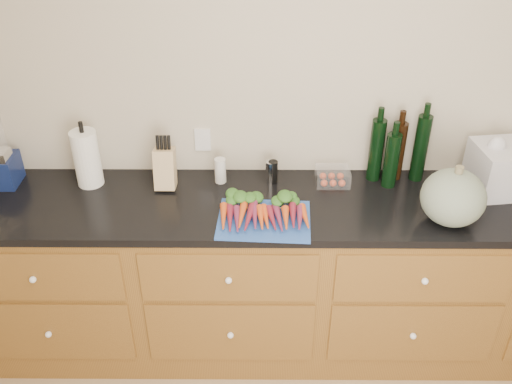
{
  "coord_description": "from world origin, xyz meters",
  "views": [
    {
      "loc": [
        -0.31,
        -0.98,
        2.49
      ],
      "look_at": [
        -0.33,
        1.2,
        1.06
      ],
      "focal_mm": 40.0,
      "sensor_mm": 36.0,
      "label": 1
    }
  ],
  "objects_px": {
    "paper_towel": "(87,158)",
    "knife_block": "(165,168)",
    "carrots": "(264,211)",
    "cutting_board": "(264,220)",
    "squash": "(453,198)",
    "tomato_box": "(333,176)"
  },
  "relations": [
    {
      "from": "carrots",
      "to": "knife_block",
      "type": "distance_m",
      "value": 0.56
    },
    {
      "from": "squash",
      "to": "knife_block",
      "type": "bearing_deg",
      "value": 167.53
    },
    {
      "from": "paper_towel",
      "to": "squash",
      "type": "bearing_deg",
      "value": -10.38
    },
    {
      "from": "carrots",
      "to": "paper_towel",
      "type": "height_order",
      "value": "paper_towel"
    },
    {
      "from": "cutting_board",
      "to": "paper_towel",
      "type": "distance_m",
      "value": 0.94
    },
    {
      "from": "carrots",
      "to": "paper_towel",
      "type": "distance_m",
      "value": 0.93
    },
    {
      "from": "paper_towel",
      "to": "carrots",
      "type": "bearing_deg",
      "value": -18.21
    },
    {
      "from": "knife_block",
      "to": "tomato_box",
      "type": "height_order",
      "value": "knife_block"
    },
    {
      "from": "carrots",
      "to": "knife_block",
      "type": "relative_size",
      "value": 2.02
    },
    {
      "from": "carrots",
      "to": "tomato_box",
      "type": "height_order",
      "value": "tomato_box"
    },
    {
      "from": "cutting_board",
      "to": "knife_block",
      "type": "xyz_separation_m",
      "value": [
        -0.49,
        0.3,
        0.1
      ]
    },
    {
      "from": "cutting_board",
      "to": "carrots",
      "type": "distance_m",
      "value": 0.04
    },
    {
      "from": "cutting_board",
      "to": "squash",
      "type": "distance_m",
      "value": 0.86
    },
    {
      "from": "carrots",
      "to": "tomato_box",
      "type": "bearing_deg",
      "value": 40.53
    },
    {
      "from": "cutting_board",
      "to": "tomato_box",
      "type": "bearing_deg",
      "value": 43.41
    },
    {
      "from": "knife_block",
      "to": "tomato_box",
      "type": "relative_size",
      "value": 1.2
    },
    {
      "from": "paper_towel",
      "to": "knife_block",
      "type": "bearing_deg",
      "value": -2.96
    },
    {
      "from": "squash",
      "to": "knife_block",
      "type": "xyz_separation_m",
      "value": [
        -1.34,
        0.3,
        -0.03
      ]
    },
    {
      "from": "squash",
      "to": "cutting_board",
      "type": "bearing_deg",
      "value": -179.72
    },
    {
      "from": "cutting_board",
      "to": "knife_block",
      "type": "distance_m",
      "value": 0.58
    },
    {
      "from": "carrots",
      "to": "squash",
      "type": "relative_size",
      "value": 1.41
    },
    {
      "from": "knife_block",
      "to": "paper_towel",
      "type": "bearing_deg",
      "value": 177.04
    }
  ]
}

